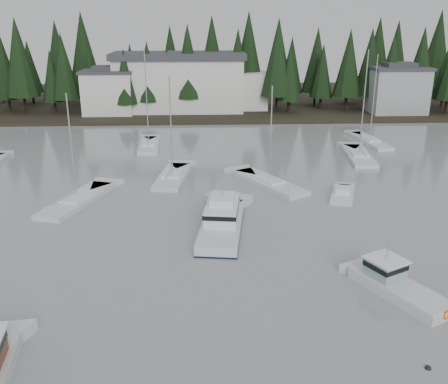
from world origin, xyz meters
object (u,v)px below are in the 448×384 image
object	(u,v)px
sailboat_4	(269,184)
runabout_1	(343,196)
lobster_boat_teal	(396,286)
sailboat_8	(369,142)
harbor_inn	(190,82)
sailboat_9	(359,157)
house_east_a	(397,89)
cabin_cruiser_center	(222,222)
sailboat_3	(77,202)
sailboat_1	(149,147)
house_west	(109,91)
sailboat_2	(173,178)

from	to	relation	value
sailboat_4	runabout_1	xyz separation A→B (m)	(7.10, -4.32, 0.08)
lobster_boat_teal	sailboat_8	size ratio (longest dim) A/B	0.57
harbor_inn	lobster_boat_teal	distance (m)	70.54
sailboat_9	house_east_a	bearing A→B (deg)	-21.82
harbor_inn	lobster_boat_teal	world-z (taller)	harbor_inn
cabin_cruiser_center	sailboat_3	size ratio (longest dim) A/B	0.98
sailboat_1	sailboat_4	bearing A→B (deg)	-142.50
house_east_a	sailboat_4	world-z (taller)	sailboat_4
house_west	cabin_cruiser_center	size ratio (longest dim) A/B	0.85
sailboat_9	runabout_1	distance (m)	16.42
house_east_a	house_west	bearing A→B (deg)	178.94
cabin_cruiser_center	sailboat_1	distance (m)	31.38
house_west	sailboat_1	distance (m)	26.47
house_east_a	sailboat_9	bearing A→B (deg)	-117.90
sailboat_9	sailboat_3	bearing A→B (deg)	121.06
house_east_a	runabout_1	size ratio (longest dim) A/B	1.75
sailboat_1	sailboat_3	bearing A→B (deg)	164.67
sailboat_9	harbor_inn	bearing A→B (deg)	39.74
cabin_cruiser_center	sailboat_3	xyz separation A→B (m)	(-14.29, 7.46, -0.65)
cabin_cruiser_center	runabout_1	xyz separation A→B (m)	(12.87, 7.90, -0.57)
lobster_boat_teal	sailboat_1	xyz separation A→B (m)	(-20.56, 41.11, -0.40)
cabin_cruiser_center	runabout_1	size ratio (longest dim) A/B	1.85
sailboat_9	sailboat_1	bearing A→B (deg)	82.39
harbor_inn	runabout_1	xyz separation A→B (m)	(16.69, -49.67, -5.64)
sailboat_1	sailboat_8	size ratio (longest dim) A/B	1.06
sailboat_4	sailboat_9	distance (m)	17.23
sailboat_9	sailboat_2	bearing A→B (deg)	114.56
sailboat_1	house_east_a	bearing A→B (deg)	-65.13
harbor_inn	lobster_boat_teal	xyz separation A→B (m)	(15.11, -68.70, -5.30)
sailboat_8	house_east_a	bearing A→B (deg)	-35.07
sailboat_3	lobster_boat_teal	bearing A→B (deg)	-107.61
sailboat_1	runabout_1	size ratio (longest dim) A/B	2.33
lobster_boat_teal	sailboat_4	distance (m)	23.99
sailboat_4	sailboat_8	xyz separation A→B (m)	(17.50, 19.06, 0.02)
lobster_boat_teal	house_west	bearing A→B (deg)	-2.49
sailboat_3	sailboat_4	bearing A→B (deg)	-58.28
sailboat_8	runabout_1	world-z (taller)	sailboat_8
lobster_boat_teal	house_east_a	bearing A→B (deg)	-47.59
sailboat_2	sailboat_3	size ratio (longest dim) A/B	1.06
house_east_a	sailboat_2	xyz separation A→B (m)	(-40.23, -38.28, -4.85)
house_west	runabout_1	xyz separation A→B (m)	(31.73, -46.33, -4.52)
harbor_inn	cabin_cruiser_center	distance (m)	57.91
house_east_a	runabout_1	xyz separation A→B (m)	(-22.27, -45.33, -4.77)
sailboat_4	runabout_1	distance (m)	8.31
runabout_1	sailboat_2	bearing A→B (deg)	87.40
sailboat_3	sailboat_9	bearing A→B (deg)	-46.61
house_east_a	sailboat_2	distance (m)	55.74
house_west	sailboat_8	world-z (taller)	sailboat_8
cabin_cruiser_center	sailboat_4	xyz separation A→B (m)	(5.77, 12.21, -0.65)
runabout_1	cabin_cruiser_center	bearing A→B (deg)	140.36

